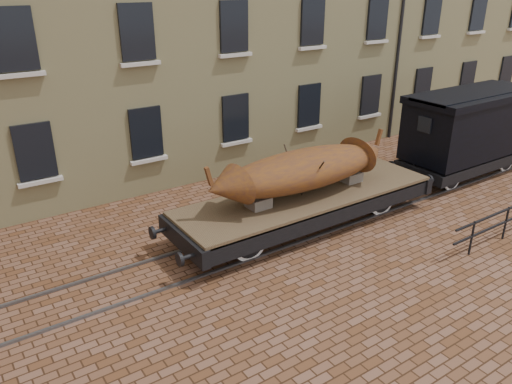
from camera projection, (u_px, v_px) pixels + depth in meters
ground at (296, 229)px, 14.93m from camera, size 90.00×90.00×0.00m
rail_track at (296, 228)px, 14.92m from camera, size 30.00×1.52×0.06m
flatcar_wagon at (307, 200)px, 14.79m from camera, size 9.20×2.50×1.39m
iron_boat at (303, 169)px, 14.29m from camera, size 6.29×1.83×1.52m
goods_van at (471, 124)px, 18.31m from camera, size 6.16×2.25×3.19m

